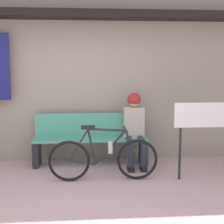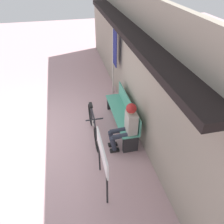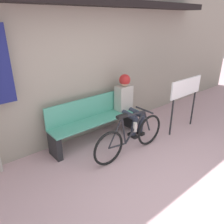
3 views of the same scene
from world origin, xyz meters
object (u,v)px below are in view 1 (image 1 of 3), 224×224
object	(u,v)px
bicycle	(104,158)
person_seated	(135,124)
signboard	(207,121)
park_bench_near	(91,140)

from	to	relation	value
bicycle	person_seated	bearing A→B (deg)	51.35
signboard	person_seated	bearing A→B (deg)	142.34
person_seated	park_bench_near	bearing A→B (deg)	171.03
park_bench_near	bicycle	size ratio (longest dim) A/B	1.19
park_bench_near	signboard	distance (m)	1.95
person_seated	signboard	world-z (taller)	person_seated
person_seated	signboard	xyz separation A→B (m)	(0.95, -0.74, 0.16)
person_seated	signboard	size ratio (longest dim) A/B	1.07
bicycle	person_seated	world-z (taller)	person_seated
bicycle	park_bench_near	bearing A→B (deg)	102.53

